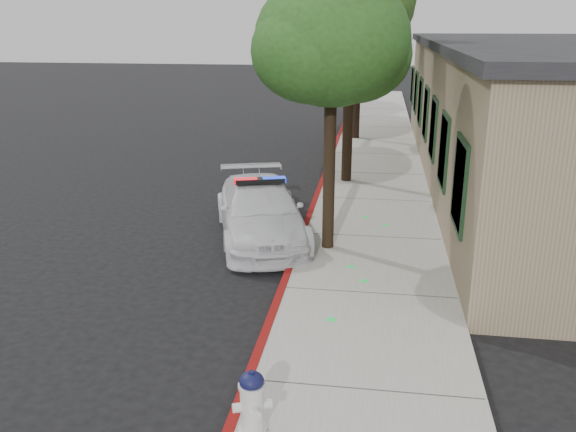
# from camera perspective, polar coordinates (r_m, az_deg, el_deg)

# --- Properties ---
(ground) EXTENTS (120.00, 120.00, 0.00)m
(ground) POSITION_cam_1_polar(r_m,az_deg,el_deg) (11.14, -0.86, -7.42)
(ground) COLOR black
(ground) RESTS_ON ground
(sidewalk) EXTENTS (3.20, 60.00, 0.15)m
(sidewalk) POSITION_cam_1_polar(r_m,az_deg,el_deg) (13.76, 7.77, -2.19)
(sidewalk) COLOR gray
(sidewalk) RESTS_ON ground
(red_curb) EXTENTS (0.14, 60.00, 0.16)m
(red_curb) POSITION_cam_1_polar(r_m,az_deg,el_deg) (13.85, 1.38, -1.87)
(red_curb) COLOR maroon
(red_curb) RESTS_ON ground
(clapboard_building) EXTENTS (7.30, 20.89, 4.24)m
(clapboard_building) POSITION_cam_1_polar(r_m,az_deg,el_deg) (19.77, 23.44, 8.80)
(clapboard_building) COLOR #8C795B
(clapboard_building) RESTS_ON ground
(police_car) EXTENTS (3.10, 4.86, 1.43)m
(police_car) POSITION_cam_1_polar(r_m,az_deg,el_deg) (13.72, -2.63, 0.49)
(police_car) COLOR silver
(police_car) RESTS_ON ground
(fire_hydrant) EXTENTS (0.47, 0.41, 0.82)m
(fire_hydrant) POSITION_cam_1_polar(r_m,az_deg,el_deg) (7.33, -3.40, -17.15)
(fire_hydrant) COLOR silver
(fire_hydrant) RESTS_ON sidewalk
(street_tree_near) EXTENTS (3.10, 3.04, 5.57)m
(street_tree_near) POSITION_cam_1_polar(r_m,az_deg,el_deg) (12.18, 4.21, 15.69)
(street_tree_near) COLOR black
(street_tree_near) RESTS_ON sidewalk
(street_tree_far) EXTENTS (3.27, 3.32, 6.09)m
(street_tree_far) POSITION_cam_1_polar(r_m,az_deg,el_deg) (25.04, 6.89, 17.71)
(street_tree_far) COLOR black
(street_tree_far) RESTS_ON sidewalk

